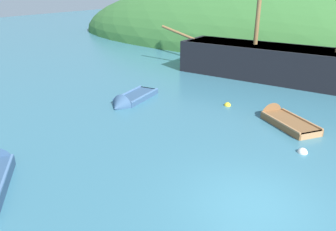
% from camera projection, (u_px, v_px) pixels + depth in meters
% --- Properties ---
extents(ground_plane, '(120.00, 120.00, 0.00)m').
position_uv_depth(ground_plane, '(255.00, 207.00, 9.27)').
color(ground_plane, teal).
extents(shore_hill, '(50.80, 23.53, 12.69)m').
position_uv_depth(shore_hill, '(267.00, 40.00, 37.11)').
color(shore_hill, '#387033').
rests_on(shore_hill, ground).
extents(sailing_ship, '(17.84, 3.60, 11.49)m').
position_uv_depth(sailing_ship, '(297.00, 69.00, 20.81)').
color(sailing_ship, black).
rests_on(sailing_ship, ground).
extents(rowboat_near_dock, '(3.35, 2.96, 1.17)m').
position_uv_depth(rowboat_near_dock, '(281.00, 120.00, 15.06)').
color(rowboat_near_dock, brown).
rests_on(rowboat_near_dock, ground).
extents(rowboat_portside, '(1.45, 3.52, 1.12)m').
position_uv_depth(rowboat_portside, '(130.00, 101.00, 17.49)').
color(rowboat_portside, '#335175').
rests_on(rowboat_portside, ground).
extents(buoy_white, '(0.37, 0.37, 0.37)m').
position_uv_depth(buoy_white, '(302.00, 153.00, 12.26)').
color(buoy_white, white).
rests_on(buoy_white, ground).
extents(buoy_yellow, '(0.35, 0.35, 0.35)m').
position_uv_depth(buoy_yellow, '(227.00, 106.00, 17.02)').
color(buoy_yellow, yellow).
rests_on(buoy_yellow, ground).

